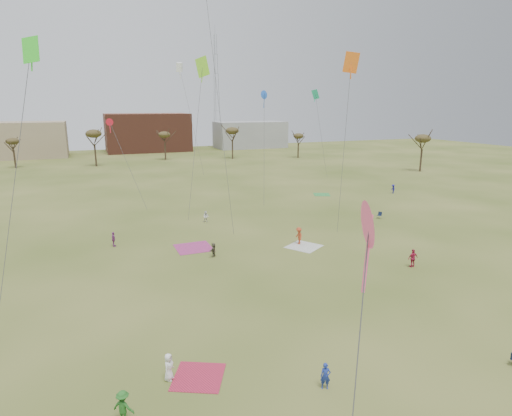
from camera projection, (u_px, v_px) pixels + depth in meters
name	position (u px, v px, depth m)	size (l,w,h in m)	color
ground	(321.00, 325.00, 28.94)	(260.00, 260.00, 0.00)	#3D5019
flyer_near_left	(169.00, 367.00, 22.96)	(0.76, 0.49, 1.55)	white
flyer_near_center	(123.00, 407.00, 19.86)	(1.06, 0.61, 1.65)	#246421
flyer_near_right	(325.00, 376.00, 22.26)	(0.53, 0.35, 1.46)	navy
spectator_fore_a	(413.00, 258.00, 39.04)	(1.01, 0.42, 1.73)	#B41E46
spectator_fore_c	(213.00, 250.00, 41.77)	(1.31, 0.42, 1.42)	brown
flyer_mid_b	(299.00, 236.00, 45.51)	(1.21, 0.69, 1.87)	#B24121
spectator_mid_d	(114.00, 239.00, 44.75)	(0.93, 0.39, 1.59)	#923D8B
spectator_mid_e	(206.00, 217.00, 54.13)	(0.70, 0.55, 1.44)	white
flyer_far_c	(393.00, 189.00, 71.91)	(0.99, 0.57, 1.53)	navy
blanket_red	(198.00, 377.00, 23.35)	(2.67, 2.67, 0.03)	#B32340
blanket_cream	(304.00, 247.00, 44.88)	(3.14, 3.14, 0.03)	silver
blanket_plum	(194.00, 248.00, 44.51)	(3.67, 3.67, 0.03)	#A63374
blanket_olive	(322.00, 195.00, 71.02)	(2.64, 2.64, 0.03)	green
camp_chair_right	(379.00, 216.00, 56.04)	(0.72, 0.70, 0.87)	#131C34
kites_aloft	(194.00, 64.00, 56.02)	(64.82, 75.21, 27.50)	yellow
tree_line	(137.00, 139.00, 97.67)	(117.44, 49.32, 8.91)	#3A2B1E
building_tan	(5.00, 140.00, 118.98)	(32.00, 14.00, 10.00)	#937F60
building_brick	(148.00, 132.00, 137.65)	(26.00, 16.00, 12.00)	brown
building_grey	(250.00, 135.00, 148.78)	(24.00, 12.00, 9.00)	gray
radio_tower	(216.00, 92.00, 148.03)	(1.51, 1.72, 41.00)	#9EA3A8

